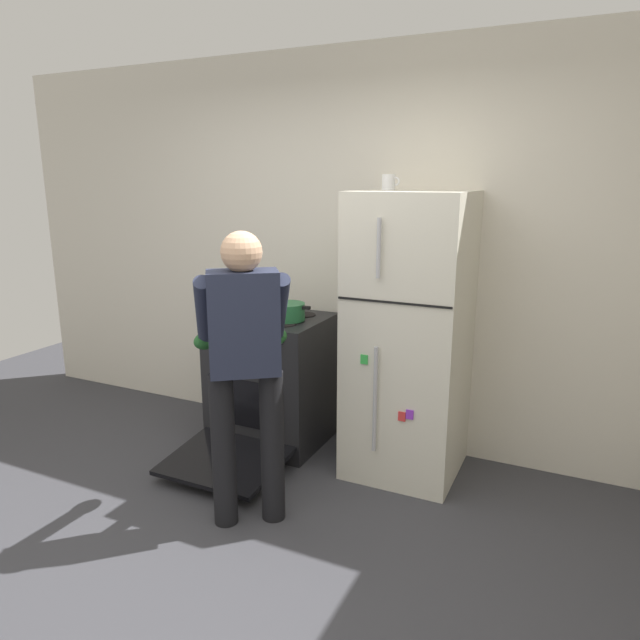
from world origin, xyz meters
TOP-DOWN VIEW (x-y plane):
  - ground at (0.00, 0.00)m, footprint 8.00×8.00m
  - kitchen_wall_back at (0.00, 1.95)m, footprint 6.00×0.10m
  - refrigerator at (0.49, 1.57)m, footprint 0.68×0.72m
  - stove_range at (-0.51, 1.55)m, footprint 0.76×1.22m
  - person_cook at (-0.13, 0.65)m, footprint 0.66×0.70m
  - red_pot at (-0.35, 1.52)m, footprint 0.34×0.24m
  - coffee_mug at (0.31, 1.62)m, footprint 0.11×0.08m
  - pepper_mill at (-0.81, 1.77)m, footprint 0.05×0.05m

SIDE VIEW (x-z plane):
  - ground at x=0.00m, z-range 0.00..0.00m
  - stove_range at x=-0.51m, z-range -0.01..0.91m
  - refrigerator at x=0.49m, z-range 0.00..1.78m
  - person_cook at x=-0.13m, z-range 0.15..1.75m
  - red_pot at x=-0.35m, z-range 0.92..1.04m
  - pepper_mill at x=-0.81m, z-range 0.92..1.07m
  - kitchen_wall_back at x=0.00m, z-range 0.00..2.70m
  - coffee_mug at x=0.31m, z-range 1.78..1.87m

